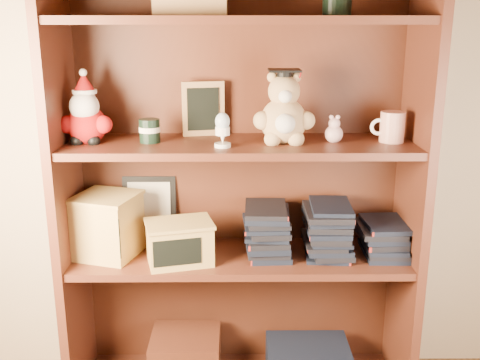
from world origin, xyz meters
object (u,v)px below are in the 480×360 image
Objects in this scene: teacher_mug at (391,127)px; bookcase at (239,187)px; grad_teddy_bear at (284,115)px; treats_box at (108,225)px.

bookcase is at bearing 174.22° from teacher_mug.
teacher_mug is at bearing -5.78° from bookcase.
bookcase reaches higher than grad_teddy_bear.
bookcase is 0.55m from teacher_mug.
teacher_mug is 1.01m from treats_box.
teacher_mug is (0.50, -0.05, 0.22)m from bookcase.
grad_teddy_bear reaches higher than treats_box.
bookcase is 6.54× the size of grad_teddy_bear.
bookcase is at bearing 158.16° from grad_teddy_bear.
grad_teddy_bear is 2.16× the size of teacher_mug.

